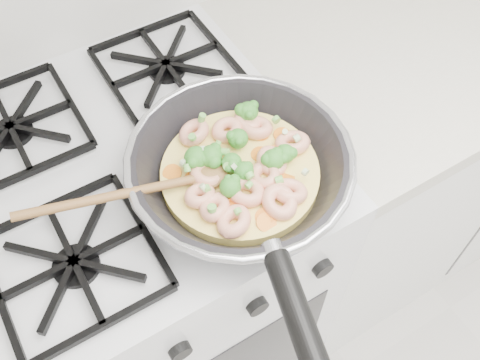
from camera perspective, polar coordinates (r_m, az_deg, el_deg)
stove at (r=1.31m, az=-8.47°, el=-9.32°), size 0.60×0.60×0.92m
counter_right at (r=1.61m, az=17.96°, el=4.35°), size 1.00×0.60×0.90m
skillet at (r=0.82m, az=0.06°, el=1.02°), size 0.50×0.52×0.10m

